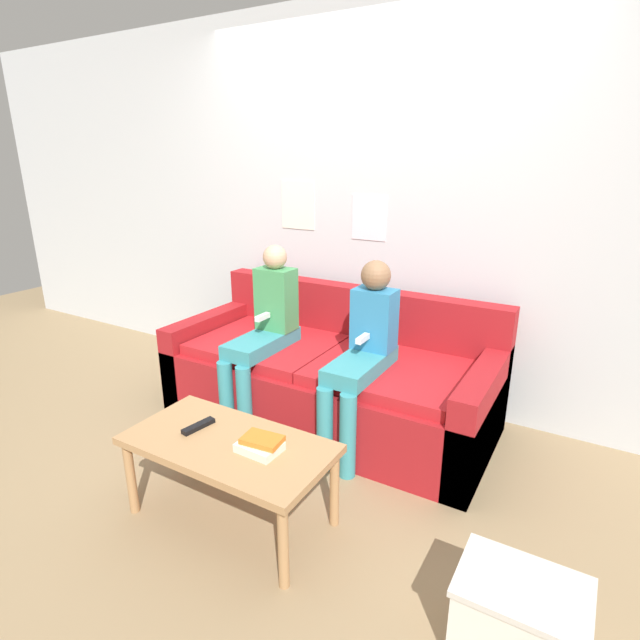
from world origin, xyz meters
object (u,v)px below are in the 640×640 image
storage_box (518,619)px  tv_remote (198,426)px  couch (331,378)px  person_right (363,350)px  person_left (264,328)px  coffee_table (229,450)px

storage_box → tv_remote: bearing=177.9°
couch → storage_box: couch is taller
couch → person_right: 0.51m
person_right → tv_remote: bearing=-117.4°
person_left → tv_remote: person_left is taller
person_left → person_right: 0.69m
person_right → storage_box: person_right is taller
couch → tv_remote: 1.09m
coffee_table → tv_remote: size_ratio=5.51×
tv_remote → person_left: bearing=115.5°
couch → person_left: person_left is taller
coffee_table → storage_box: size_ratio=2.27×
tv_remote → storage_box: bearing=7.5°
couch → storage_box: size_ratio=4.88×
person_right → tv_remote: 0.99m
couch → person_right: size_ratio=1.88×
coffee_table → person_left: 1.01m
person_right → person_left: bearing=179.9°
person_left → storage_box: person_left is taller
coffee_table → storage_box: bearing=-1.7°
couch → person_left: size_ratio=1.84×
coffee_table → storage_box: coffee_table is taller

